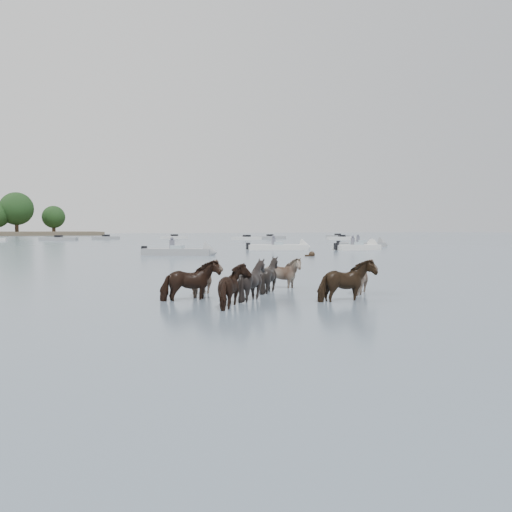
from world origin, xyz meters
name	(u,v)px	position (x,y,z in m)	size (l,w,h in m)	color
ground	(314,292)	(0.00, 0.00, 0.00)	(400.00, 400.00, 0.00)	#495969
pony_herd	(269,282)	(-1.77, -0.57, 0.41)	(6.72, 4.62, 1.33)	black
swimming_pony	(311,255)	(9.89, 18.17, 0.10)	(0.72, 0.44, 0.44)	black
motorboat_b	(188,252)	(2.37, 22.83, 0.23)	(5.49, 4.01, 1.92)	gray
motorboat_c	(286,247)	(13.07, 28.62, 0.22)	(6.03, 2.94, 1.92)	silver
motorboat_d	(363,247)	(19.45, 25.91, 0.23)	(4.88, 1.69, 1.92)	silver
motorboat_e	(368,245)	(24.33, 32.12, 0.23)	(5.54, 3.21, 1.92)	gray
distant_flotilla	(94,239)	(1.26, 76.13, 0.26)	(104.11, 29.03, 0.93)	silver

